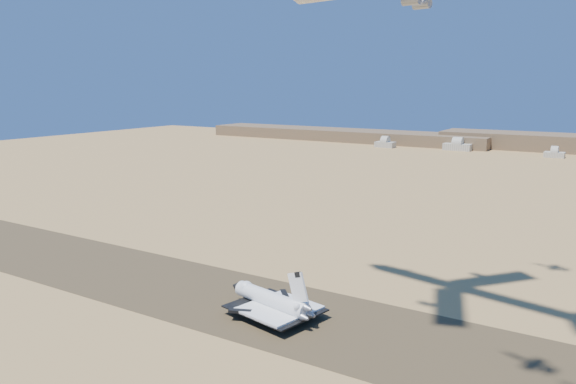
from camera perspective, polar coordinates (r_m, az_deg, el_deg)
The scene contains 7 objects.
ground at distance 195.74m, azimuth -4.89°, elevation -11.11°, with size 1200.00×1200.00×0.00m, color tan.
runway at distance 195.73m, azimuth -4.89°, elevation -11.10°, with size 600.00×50.00×0.06m, color brown.
hangars at distance 650.41m, azimuth 16.36°, elevation 4.47°, with size 200.50×29.50×30.00m.
shuttle at distance 183.40m, azimuth -1.77°, elevation -11.02°, with size 35.98×26.90×17.75m.
crew_a at distance 175.97m, azimuth -1.23°, elevation -13.34°, with size 0.67×0.44×1.85m, color #C8610B.
crew_b at distance 174.24m, azimuth -1.37°, elevation -13.64°, with size 0.80×0.46×1.64m, color #C8610B.
crew_c at distance 177.77m, azimuth -1.14°, elevation -13.08°, with size 1.09×0.56×1.86m, color #C8610B.
Camera 1 is at (109.58, -144.63, 73.41)m, focal length 35.00 mm.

